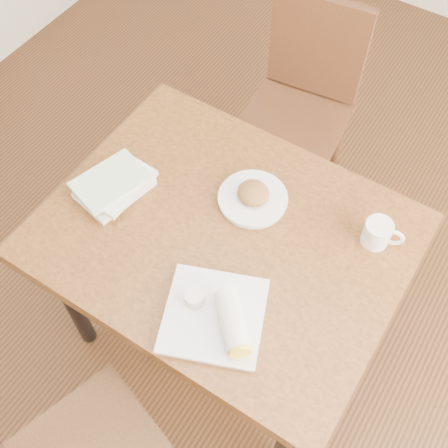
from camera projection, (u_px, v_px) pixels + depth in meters
The scene contains 7 objects.
ground at pixel (224, 328), 2.38m from camera, with size 4.00×5.00×0.01m, color #472814.
table at pixel (224, 247), 1.82m from camera, with size 1.11×0.87×0.75m.
chair_far at pixel (303, 97), 2.36m from camera, with size 0.47×0.47×0.95m.
plate_scone at pixel (253, 197), 1.80m from camera, with size 0.23×0.23×0.07m.
coffee_mug at pixel (378, 233), 1.70m from camera, with size 0.13×0.09×0.09m.
plate_burrito at pixel (219, 317), 1.56m from camera, with size 0.36×0.36×0.09m.
book_stack at pixel (115, 185), 1.81m from camera, with size 0.21×0.26×0.06m.
Camera 1 is at (0.50, -0.79, 2.23)m, focal length 45.00 mm.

